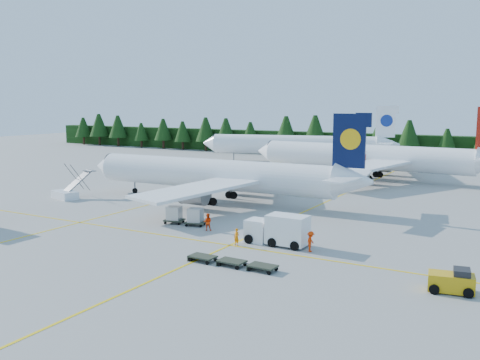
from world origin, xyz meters
The scene contains 16 objects.
ground centered at (0.00, 0.00, 0.00)m, with size 320.00×320.00×0.00m, color #9F9F99.
taxi_stripe_a centered at (-14.00, 20.00, 0.01)m, with size 0.25×120.00×0.01m, color yellow.
taxi_stripe_b centered at (6.00, 20.00, 0.01)m, with size 0.25×120.00×0.01m, color yellow.
taxi_stripe_cross centered at (0.00, -6.00, 0.01)m, with size 80.00×0.25×0.01m, color yellow.
treeline_hedge centered at (0.00, 82.00, 3.00)m, with size 220.00×4.00×6.00m, color black.
airliner_navy centered at (-8.96, 12.99, 3.70)m, with size 42.35×34.84×12.31m.
airliner_red centered at (3.00, 45.12, 3.90)m, with size 44.61×36.66×12.97m.
airliner_far_left centered at (-19.77, 63.55, 4.04)m, with size 43.54×14.11×12.89m.
airstairs centered at (-27.28, 4.33, 0.83)m, with size 4.66×6.33×3.80m.
service_truck centered at (9.78, -3.43, 1.48)m, with size 6.20×2.38×2.98m.
baggage_tug centered at (26.56, -9.08, 0.83)m, with size 3.42×2.22×1.70m.
dolly_train centered at (9.51, -11.56, 0.43)m, with size 8.09×1.69×0.13m.
uld_pair centered at (-2.94, -0.88, 1.11)m, with size 5.23×2.38×1.64m.
crew_a centered at (6.60, -5.73, 0.83)m, with size 0.61×0.40×1.67m, color orange.
crew_b centered at (0.85, -1.97, 0.94)m, with size 0.91×0.71×1.88m, color #EF3405.
crew_c centered at (13.61, -4.22, 0.96)m, with size 0.79×0.54×1.92m, color #FF3505.
Camera 1 is at (31.56, -48.92, 13.61)m, focal length 40.00 mm.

